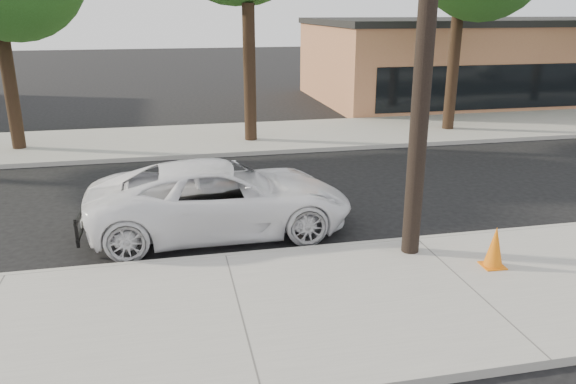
{
  "coord_description": "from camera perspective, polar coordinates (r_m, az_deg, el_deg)",
  "views": [
    {
      "loc": [
        -0.93,
        -12.17,
        4.75
      ],
      "look_at": [
        1.48,
        -1.06,
        1.0
      ],
      "focal_mm": 35.0,
      "sensor_mm": 36.0,
      "label": 1
    }
  ],
  "objects": [
    {
      "name": "ground",
      "position": [
        13.1,
        -7.32,
        -3.17
      ],
      "size": [
        120.0,
        120.0,
        0.0
      ],
      "primitive_type": "plane",
      "color": "black",
      "rests_on": "ground"
    },
    {
      "name": "police_cruiser",
      "position": [
        12.35,
        -6.77,
        -0.58
      ],
      "size": [
        5.73,
        2.7,
        1.58
      ],
      "primitive_type": "imported",
      "rotation": [
        0.0,
        0.0,
        1.58
      ],
      "color": "white",
      "rests_on": "ground"
    },
    {
      "name": "far_sidewalk",
      "position": [
        21.22,
        -9.43,
        5.26
      ],
      "size": [
        90.0,
        5.0,
        0.15
      ],
      "primitive_type": "cube",
      "color": "gray",
      "rests_on": "ground"
    },
    {
      "name": "near_sidewalk",
      "position": [
        9.2,
        -4.84,
        -12.35
      ],
      "size": [
        90.0,
        4.4,
        0.15
      ],
      "primitive_type": "cube",
      "color": "gray",
      "rests_on": "ground"
    },
    {
      "name": "building_main",
      "position": [
        32.98,
        19.2,
        12.47
      ],
      "size": [
        18.0,
        10.0,
        4.0
      ],
      "primitive_type": "cube",
      "color": "#AE6848",
      "rests_on": "ground"
    },
    {
      "name": "utility_pole",
      "position": [
        10.5,
        13.99,
        17.46
      ],
      "size": [
        1.4,
        0.34,
        9.0
      ],
      "color": "black",
      "rests_on": "near_sidewalk"
    },
    {
      "name": "curb_near",
      "position": [
        11.14,
        -6.35,
        -6.68
      ],
      "size": [
        90.0,
        0.12,
        0.16
      ],
      "primitive_type": "cube",
      "color": "#9E9B93",
      "rests_on": "ground"
    },
    {
      "name": "traffic_cone",
      "position": [
        11.09,
        20.26,
        -5.3
      ],
      "size": [
        0.43,
        0.43,
        0.79
      ],
      "rotation": [
        0.0,
        0.0,
        -0.05
      ],
      "color": "orange",
      "rests_on": "near_sidewalk"
    }
  ]
}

